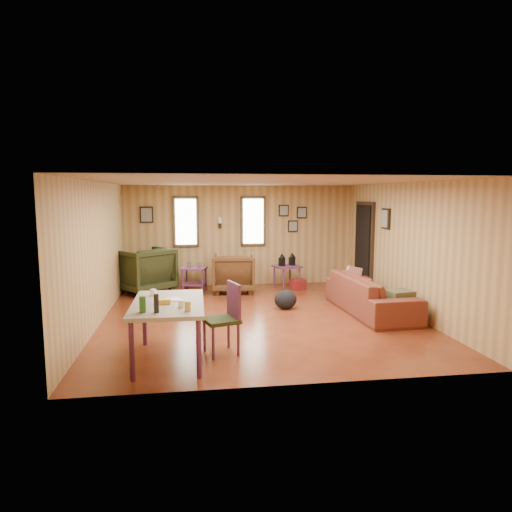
{
  "coord_description": "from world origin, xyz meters",
  "views": [
    {
      "loc": [
        -1.2,
        -7.91,
        2.18
      ],
      "look_at": [
        0.0,
        0.4,
        1.05
      ],
      "focal_mm": 32.0,
      "sensor_mm": 36.0,
      "label": 1
    }
  ],
  "objects_px": {
    "recliner_brown": "(234,271)",
    "recliner_green": "(144,268)",
    "sofa": "(371,288)",
    "side_table": "(287,264)",
    "end_table": "(194,275)",
    "dining_table": "(168,307)"
  },
  "relations": [
    {
      "from": "recliner_brown",
      "to": "recliner_green",
      "type": "height_order",
      "value": "recliner_green"
    },
    {
      "from": "sofa",
      "to": "side_table",
      "type": "distance_m",
      "value": 2.57
    },
    {
      "from": "end_table",
      "to": "side_table",
      "type": "distance_m",
      "value": 2.14
    },
    {
      "from": "end_table",
      "to": "recliner_brown",
      "type": "bearing_deg",
      "value": -9.06
    },
    {
      "from": "recliner_brown",
      "to": "dining_table",
      "type": "distance_m",
      "value": 4.38
    },
    {
      "from": "sofa",
      "to": "dining_table",
      "type": "height_order",
      "value": "dining_table"
    },
    {
      "from": "end_table",
      "to": "sofa",
      "type": "bearing_deg",
      "value": -36.27
    },
    {
      "from": "recliner_green",
      "to": "end_table",
      "type": "height_order",
      "value": "recliner_green"
    },
    {
      "from": "sofa",
      "to": "end_table",
      "type": "relative_size",
      "value": 3.47
    },
    {
      "from": "sofa",
      "to": "dining_table",
      "type": "relative_size",
      "value": 1.53
    },
    {
      "from": "recliner_green",
      "to": "side_table",
      "type": "relative_size",
      "value": 1.31
    },
    {
      "from": "end_table",
      "to": "side_table",
      "type": "bearing_deg",
      "value": -1.05
    },
    {
      "from": "recliner_brown",
      "to": "dining_table",
      "type": "height_order",
      "value": "dining_table"
    },
    {
      "from": "recliner_green",
      "to": "dining_table",
      "type": "distance_m",
      "value": 4.47
    },
    {
      "from": "end_table",
      "to": "dining_table",
      "type": "xyz_separation_m",
      "value": [
        -0.38,
        -4.32,
        0.33
      ]
    },
    {
      "from": "recliner_brown",
      "to": "side_table",
      "type": "xyz_separation_m",
      "value": [
        1.25,
        0.1,
        0.1
      ]
    },
    {
      "from": "recliner_brown",
      "to": "side_table",
      "type": "relative_size",
      "value": 1.12
    },
    {
      "from": "recliner_green",
      "to": "dining_table",
      "type": "xyz_separation_m",
      "value": [
        0.73,
        -4.41,
        0.16
      ]
    },
    {
      "from": "recliner_green",
      "to": "end_table",
      "type": "xyz_separation_m",
      "value": [
        1.11,
        -0.09,
        -0.17
      ]
    },
    {
      "from": "sofa",
      "to": "side_table",
      "type": "relative_size",
      "value": 2.78
    },
    {
      "from": "sofa",
      "to": "recliner_brown",
      "type": "xyz_separation_m",
      "value": [
        -2.33,
        2.22,
        0.02
      ]
    },
    {
      "from": "sofa",
      "to": "recliner_brown",
      "type": "height_order",
      "value": "recliner_brown"
    }
  ]
}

